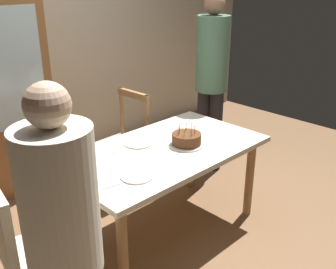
{
  "coord_description": "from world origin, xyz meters",
  "views": [
    {
      "loc": [
        -1.87,
        -1.95,
        1.96
      ],
      "look_at": [
        0.05,
        0.0,
        0.84
      ],
      "focal_mm": 42.02,
      "sensor_mm": 36.0,
      "label": 1
    }
  ],
  "objects": [
    {
      "name": "fork_near_celebrant",
      "position": [
        -0.59,
        -0.19,
        0.74
      ],
      "size": [
        0.18,
        0.04,
        0.01
      ],
      "primitive_type": "cube",
      "rotation": [
        0.0,
        0.0,
        -0.14
      ],
      "color": "silver",
      "rests_on": "dining_table"
    },
    {
      "name": "back_wall",
      "position": [
        0.0,
        1.85,
        1.3
      ],
      "size": [
        6.4,
        0.1,
        2.6
      ],
      "primitive_type": "cube",
      "color": "beige",
      "rests_on": "ground"
    },
    {
      "name": "person_guest",
      "position": [
        1.12,
        0.47,
        1.03
      ],
      "size": [
        0.32,
        0.32,
        1.8
      ],
      "color": "#262328",
      "rests_on": "ground"
    },
    {
      "name": "ground",
      "position": [
        0.0,
        0.0,
        0.0
      ],
      "size": [
        6.4,
        6.4,
        0.0
      ],
      "primitive_type": "plane",
      "color": "brown"
    },
    {
      "name": "person_celebrant",
      "position": [
        -1.23,
        -0.67,
        0.91
      ],
      "size": [
        0.32,
        0.32,
        1.61
      ],
      "color": "#262328",
      "rests_on": "ground"
    },
    {
      "name": "chair_spindle_back",
      "position": [
        0.19,
        0.76,
        0.46
      ],
      "size": [
        0.46,
        0.46,
        0.95
      ],
      "color": "tan",
      "rests_on": "ground"
    },
    {
      "name": "fork_far_side",
      "position": [
        -0.24,
        0.2,
        0.74
      ],
      "size": [
        0.18,
        0.05,
        0.01
      ],
      "primitive_type": "cube",
      "rotation": [
        0.0,
        0.0,
        0.22
      ],
      "color": "silver",
      "rests_on": "dining_table"
    },
    {
      "name": "chair_upholstered",
      "position": [
        -1.17,
        -0.11,
        0.53
      ],
      "size": [
        0.51,
        0.51,
        0.95
      ],
      "color": "beige",
      "rests_on": "ground"
    },
    {
      "name": "dining_table",
      "position": [
        0.0,
        0.0,
        0.64
      ],
      "size": [
        1.57,
        0.89,
        0.74
      ],
      "color": "silver",
      "rests_on": "ground"
    },
    {
      "name": "birthday_cake",
      "position": [
        0.17,
        -0.08,
        0.78
      ],
      "size": [
        0.28,
        0.28,
        0.16
      ],
      "color": "silver",
      "rests_on": "dining_table"
    },
    {
      "name": "plate_near_celebrant",
      "position": [
        -0.43,
        -0.2,
        0.74
      ],
      "size": [
        0.22,
        0.22,
        0.01
      ],
      "primitive_type": "cylinder",
      "color": "silver",
      "rests_on": "dining_table"
    },
    {
      "name": "plate_far_side",
      "position": [
        -0.08,
        0.2,
        0.74
      ],
      "size": [
        0.22,
        0.22,
        0.01
      ],
      "primitive_type": "cylinder",
      "color": "silver",
      "rests_on": "dining_table"
    }
  ]
}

